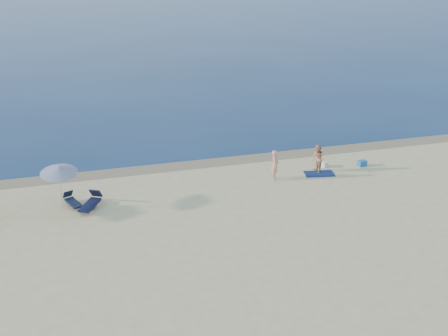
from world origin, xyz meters
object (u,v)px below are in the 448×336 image
object	(u,v)px
person_left	(275,165)
blue_cooler	(362,163)
umbrella_near	(59,170)
person_right	(318,159)

from	to	relation	value
person_left	blue_cooler	distance (m)	5.85
person_left	umbrella_near	bearing A→B (deg)	115.45
person_right	blue_cooler	size ratio (longest dim) A/B	3.48
person_left	blue_cooler	xyz separation A→B (m)	(5.80, 0.43, -0.70)
blue_cooler	person_left	bearing A→B (deg)	178.99
person_right	blue_cooler	xyz separation A→B (m)	(3.04, 0.13, -0.67)
blue_cooler	person_right	bearing A→B (deg)	177.28
blue_cooler	umbrella_near	xyz separation A→B (m)	(-17.49, -0.96, 1.94)
person_left	blue_cooler	size ratio (longest dim) A/B	3.62
person_left	person_right	world-z (taller)	person_left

